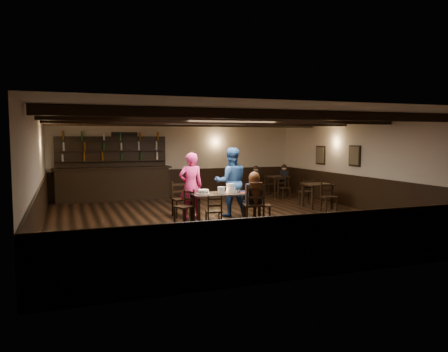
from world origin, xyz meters
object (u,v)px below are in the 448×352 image
object	(u,v)px
cake	(203,192)
woman_pink	(191,186)
bar_counter	(113,179)
dining_table	(223,196)
man_blue	(231,182)
chair_near_left	(214,209)
chair_near_right	(254,202)

from	to	relation	value
cake	woman_pink	bearing A→B (deg)	101.57
cake	bar_counter	distance (m)	5.29
dining_table	man_blue	size ratio (longest dim) A/B	0.85
man_blue	woman_pink	bearing A→B (deg)	12.15
dining_table	chair_near_left	size ratio (longest dim) A/B	2.01
chair_near_right	woman_pink	size ratio (longest dim) A/B	0.58
chair_near_left	woman_pink	xyz separation A→B (m)	(-0.19, 1.35, 0.42)
bar_counter	man_blue	bearing A→B (deg)	-57.79
chair_near_right	woman_pink	bearing A→B (deg)	128.96
man_blue	bar_counter	world-z (taller)	bar_counter
dining_table	woman_pink	xyz separation A→B (m)	(-0.64, 0.73, 0.21)
dining_table	woman_pink	size ratio (longest dim) A/B	0.91
chair_near_right	man_blue	world-z (taller)	man_blue
woman_pink	dining_table	bearing A→B (deg)	131.67
chair_near_left	cake	world-z (taller)	cake
dining_table	chair_near_right	distance (m)	0.92
man_blue	cake	distance (m)	1.24
dining_table	man_blue	xyz separation A→B (m)	(0.52, 0.76, 0.27)
chair_near_left	woman_pink	bearing A→B (deg)	98.17
bar_counter	woman_pink	bearing A→B (deg)	-70.20
chair_near_left	dining_table	bearing A→B (deg)	54.20
chair_near_right	bar_counter	bearing A→B (deg)	115.33
dining_table	woman_pink	bearing A→B (deg)	130.98
bar_counter	chair_near_right	bearing A→B (deg)	-64.67
woman_pink	man_blue	distance (m)	1.15
dining_table	bar_counter	bearing A→B (deg)	113.44
chair_near_left	man_blue	bearing A→B (deg)	55.18
woman_pink	chair_near_right	bearing A→B (deg)	129.65
chair_near_left	man_blue	distance (m)	1.75
chair_near_right	cake	size ratio (longest dim) A/B	3.06
cake	man_blue	bearing A→B (deg)	34.72
bar_counter	dining_table	bearing A→B (deg)	-66.56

